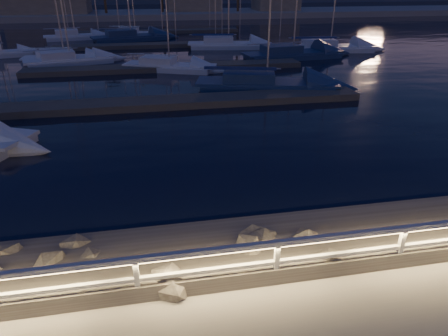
{
  "coord_description": "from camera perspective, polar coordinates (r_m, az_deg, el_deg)",
  "views": [
    {
      "loc": [
        -1.42,
        -6.66,
        6.13
      ],
      "look_at": [
        0.58,
        4.0,
        0.94
      ],
      "focal_mm": 32.0,
      "sensor_mm": 36.0,
      "label": 1
    }
  ],
  "objects": [
    {
      "name": "sailboat_h",
      "position": [
        38.53,
        9.47,
        15.85
      ],
      "size": [
        9.63,
        4.0,
        15.81
      ],
      "rotation": [
        0.0,
        0.0,
        0.13
      ],
      "color": "navy",
      "rests_on": "ground"
    },
    {
      "name": "sailboat_l",
      "position": [
        43.13,
        14.59,
        16.39
      ],
      "size": [
        9.09,
        3.64,
        14.97
      ],
      "rotation": [
        0.0,
        0.0,
        -0.11
      ],
      "color": "silver",
      "rests_on": "ground"
    },
    {
      "name": "sailboat_n",
      "position": [
        54.52,
        -12.74,
        18.31
      ],
      "size": [
        6.89,
        3.3,
        11.33
      ],
      "rotation": [
        0.0,
        0.0,
        -0.21
      ],
      "color": "silver",
      "rests_on": "ground"
    },
    {
      "name": "harbor_water",
      "position": [
        38.56,
        -8.63,
        14.68
      ],
      "size": [
        400.0,
        440.0,
        0.6
      ],
      "color": "black",
      "rests_on": "ground"
    },
    {
      "name": "sailboat_k",
      "position": [
        50.52,
        -13.4,
        17.79
      ],
      "size": [
        9.38,
        4.9,
        15.33
      ],
      "rotation": [
        0.0,
        0.0,
        0.27
      ],
      "color": "navy",
      "rests_on": "ground"
    },
    {
      "name": "floating_docks",
      "position": [
        39.72,
        -8.78,
        15.82
      ],
      "size": [
        22.0,
        36.0,
        0.4
      ],
      "color": "#564F47",
      "rests_on": "ground"
    },
    {
      "name": "far_shore",
      "position": [
        80.93,
        -10.4,
        21.04
      ],
      "size": [
        160.0,
        14.0,
        5.2
      ],
      "color": "gray",
      "rests_on": "ground"
    },
    {
      "name": "sailboat_g",
      "position": [
        43.83,
        0.34,
        17.31
      ],
      "size": [
        8.72,
        3.76,
        14.34
      ],
      "rotation": [
        0.0,
        0.0,
        -0.15
      ],
      "color": "silver",
      "rests_on": "ground"
    },
    {
      "name": "sailboat_f",
      "position": [
        37.69,
        -21.41,
        14.25
      ],
      "size": [
        7.65,
        4.06,
        12.56
      ],
      "rotation": [
        0.0,
        0.0,
        0.28
      ],
      "color": "silver",
      "rests_on": "ground"
    },
    {
      "name": "ground",
      "position": [
        9.16,
        1.09,
        -16.43
      ],
      "size": [
        400.0,
        400.0,
        0.0
      ],
      "primitive_type": "plane",
      "color": "gray",
      "rests_on": "ground"
    },
    {
      "name": "guard_rail",
      "position": [
        8.65,
        0.68,
        -12.68
      ],
      "size": [
        44.11,
        0.12,
        1.06
      ],
      "color": "silver",
      "rests_on": "ground"
    },
    {
      "name": "sailboat_j",
      "position": [
        38.8,
        -22.08,
        14.4
      ],
      "size": [
        7.04,
        2.29,
        11.89
      ],
      "rotation": [
        0.0,
        0.0,
        -0.02
      ],
      "color": "silver",
      "rests_on": "ground"
    },
    {
      "name": "riprap",
      "position": [
        10.32,
        4.05,
        -12.03
      ],
      "size": [
        38.27,
        3.32,
        1.45
      ],
      "color": "slate",
      "rests_on": "ground"
    },
    {
      "name": "sailboat_c",
      "position": [
        33.15,
        -8.12,
        14.31
      ],
      "size": [
        7.48,
        4.68,
        12.36
      ],
      "rotation": [
        0.0,
        0.0,
        -0.4
      ],
      "color": "silver",
      "rests_on": "ground"
    },
    {
      "name": "sailboat_d",
      "position": [
        27.0,
        5.57,
        11.98
      ],
      "size": [
        9.51,
        4.89,
        15.5
      ],
      "rotation": [
        0.0,
        0.0,
        -0.26
      ],
      "color": "navy",
      "rests_on": "ground"
    },
    {
      "name": "sailboat_m",
      "position": [
        53.33,
        -20.71,
        17.24
      ],
      "size": [
        7.3,
        3.47,
        12.05
      ],
      "rotation": [
        0.0,
        0.0,
        0.21
      ],
      "color": "silver",
      "rests_on": "ground"
    }
  ]
}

